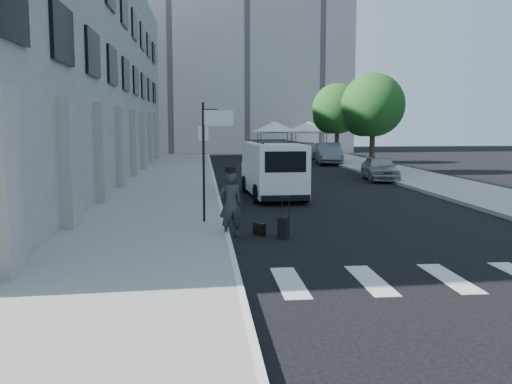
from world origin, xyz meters
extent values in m
plane|color=black|center=(0.00, 0.00, 0.00)|extent=(120.00, 120.00, 0.00)
cube|color=gray|center=(-4.25, 16.00, 0.07)|extent=(4.50, 48.00, 0.15)
cube|color=gray|center=(9.00, 20.00, 0.07)|extent=(4.00, 56.00, 0.15)
cube|color=gray|center=(-11.50, 18.00, 6.00)|extent=(10.00, 44.00, 12.00)
cube|color=slate|center=(2.00, 50.00, 12.50)|extent=(22.00, 12.00, 25.00)
cylinder|color=black|center=(-2.60, 3.20, 1.90)|extent=(0.07, 0.07, 3.50)
cube|color=white|center=(-2.60, 3.22, 2.75)|extent=(0.30, 0.03, 0.42)
cube|color=white|center=(-2.15, 3.20, 3.20)|extent=(0.85, 0.06, 0.45)
cylinder|color=black|center=(7.60, 20.00, 1.40)|extent=(0.32, 0.32, 2.80)
sphere|color=#184C18|center=(7.60, 20.00, 4.13)|extent=(3.80, 3.80, 3.80)
sphere|color=#184C18|center=(7.20, 20.60, 3.56)|extent=(2.66, 2.66, 2.66)
cylinder|color=black|center=(7.60, 29.00, 1.40)|extent=(0.32, 0.32, 2.80)
sphere|color=#184C18|center=(7.60, 29.00, 4.13)|extent=(3.80, 3.80, 3.80)
sphere|color=#184C18|center=(7.20, 29.60, 3.56)|extent=(2.66, 2.66, 2.66)
cylinder|color=black|center=(2.60, 36.60, 1.10)|extent=(0.06, 0.06, 2.20)
cylinder|color=black|center=(5.40, 36.60, 1.10)|extent=(0.06, 0.06, 2.20)
cylinder|color=black|center=(2.60, 39.40, 1.10)|extent=(0.06, 0.06, 2.20)
cylinder|color=black|center=(5.40, 39.40, 1.10)|extent=(0.06, 0.06, 2.20)
cube|color=white|center=(4.00, 38.00, 2.25)|extent=(3.00, 3.00, 0.12)
cone|color=white|center=(4.00, 38.00, 2.75)|extent=(4.00, 4.00, 0.90)
cylinder|color=black|center=(5.80, 37.10, 1.10)|extent=(0.06, 0.06, 2.20)
cylinder|color=black|center=(8.60, 37.10, 1.10)|extent=(0.06, 0.06, 2.20)
cylinder|color=black|center=(5.80, 39.90, 1.10)|extent=(0.06, 0.06, 2.20)
cylinder|color=black|center=(8.60, 39.90, 1.10)|extent=(0.06, 0.06, 2.20)
cube|color=white|center=(7.20, 38.50, 2.25)|extent=(3.00, 3.00, 0.12)
cone|color=white|center=(7.20, 38.50, 2.75)|extent=(4.00, 4.00, 0.90)
imported|color=#323234|center=(-1.90, 1.54, 0.89)|extent=(0.73, 0.56, 1.77)
cube|color=black|center=(-1.11, 1.69, 0.17)|extent=(0.32, 0.44, 0.34)
cube|color=black|center=(-0.50, 1.26, 0.28)|extent=(0.38, 0.46, 0.57)
cylinder|color=black|center=(-0.52, 1.46, 0.81)|extent=(0.02, 0.02, 0.54)
cylinder|color=black|center=(-0.34, 1.38, 0.81)|extent=(0.02, 0.02, 0.54)
cube|color=black|center=(-0.43, 1.42, 1.08)|extent=(0.21, 0.11, 0.03)
cube|color=white|center=(0.28, 9.66, 1.21)|extent=(2.18, 5.30, 2.03)
cube|color=white|center=(0.14, 12.51, 0.72)|extent=(1.87, 0.96, 1.06)
cube|color=black|center=(0.40, 7.08, 1.64)|extent=(1.55, 0.15, 0.77)
cylinder|color=black|center=(-0.72, 11.45, 0.37)|extent=(0.31, 0.75, 0.73)
cylinder|color=black|center=(1.11, 11.54, 0.37)|extent=(0.31, 0.75, 0.73)
cylinder|color=black|center=(-0.55, 7.88, 0.37)|extent=(0.31, 0.75, 0.73)
cylinder|color=black|center=(1.28, 7.97, 0.37)|extent=(0.31, 0.75, 0.73)
imported|color=#919398|center=(6.80, 15.91, 0.67)|extent=(2.00, 4.07, 1.34)
imported|color=slate|center=(6.80, 28.16, 0.80)|extent=(2.30, 5.03, 1.60)
imported|color=#929599|center=(6.80, 35.59, 0.68)|extent=(2.05, 4.73, 1.35)
camera|label=1|loc=(-2.67, -13.57, 3.06)|focal=40.00mm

